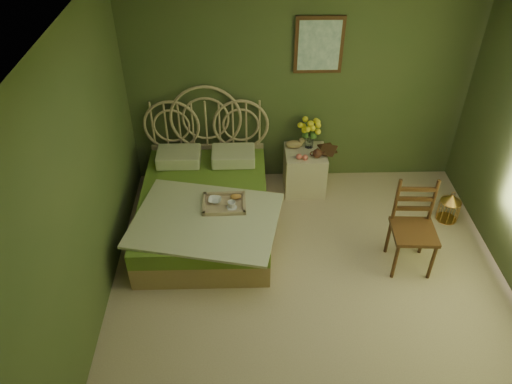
{
  "coord_description": "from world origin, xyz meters",
  "views": [
    {
      "loc": [
        -0.64,
        -3.04,
        3.83
      ],
      "look_at": [
        -0.53,
        1.0,
        0.68
      ],
      "focal_mm": 35.0,
      "sensor_mm": 36.0,
      "label": 1
    }
  ],
  "objects_px": {
    "chair": "(413,221)",
    "bed": "(205,205)",
    "birdcage": "(449,207)",
    "nightstand": "(305,164)"
  },
  "relations": [
    {
      "from": "chair",
      "to": "bed",
      "type": "bearing_deg",
      "value": 166.86
    },
    {
      "from": "birdcage",
      "to": "bed",
      "type": "bearing_deg",
      "value": -179.69
    },
    {
      "from": "bed",
      "to": "nightstand",
      "type": "distance_m",
      "value": 1.37
    },
    {
      "from": "nightstand",
      "to": "bed",
      "type": "bearing_deg",
      "value": -150.81
    },
    {
      "from": "nightstand",
      "to": "birdcage",
      "type": "xyz_separation_m",
      "value": [
        1.6,
        -0.65,
        -0.18
      ]
    },
    {
      "from": "birdcage",
      "to": "nightstand",
      "type": "bearing_deg",
      "value": 157.87
    },
    {
      "from": "nightstand",
      "to": "chair",
      "type": "distance_m",
      "value": 1.6
    },
    {
      "from": "bed",
      "to": "birdcage",
      "type": "height_order",
      "value": "bed"
    },
    {
      "from": "bed",
      "to": "birdcage",
      "type": "distance_m",
      "value": 2.8
    },
    {
      "from": "bed",
      "to": "nightstand",
      "type": "bearing_deg",
      "value": 29.19
    }
  ]
}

